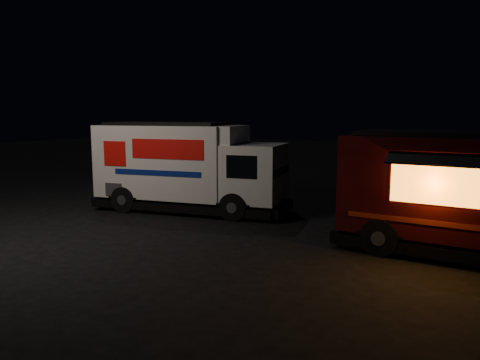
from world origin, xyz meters
name	(u,v)px	position (x,y,z in m)	size (l,w,h in m)	color
ground	(184,230)	(0.00, 0.00, 0.00)	(80.00, 80.00, 0.00)	black
white_truck	(191,167)	(-1.41, 2.14, 1.39)	(6.12, 2.09, 2.77)	white
red_truck	(477,196)	(6.68, 1.44, 1.33)	(5.71, 2.10, 2.66)	#3A0C0A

